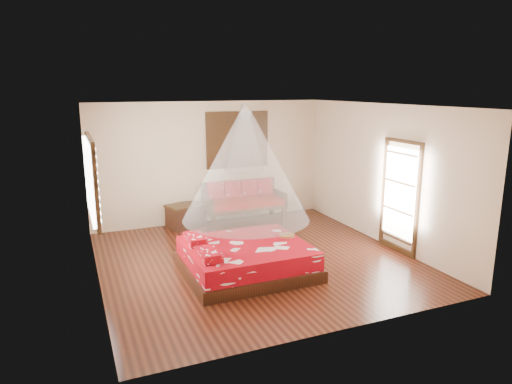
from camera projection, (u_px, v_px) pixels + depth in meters
room at (256, 185)px, 8.11m from camera, size 5.54×5.54×2.84m
bed at (245, 258)px, 7.80m from camera, size 2.11×1.91×0.64m
daybed at (243, 200)px, 10.70m from camera, size 1.86×0.83×0.96m
storage_chest at (185, 216)px, 10.30m from camera, size 0.90×0.77×0.53m
shutter_panel at (238, 140)px, 10.69m from camera, size 1.52×0.06×1.32m
window_left at (93, 178)px, 7.21m from camera, size 0.10×1.74×1.34m
glazed_door at (400, 197)px, 8.66m from camera, size 0.08×1.02×2.16m
wine_tray at (287, 233)px, 8.16m from camera, size 0.28×0.28×0.23m
mosquito_net_main at (246, 166)px, 7.44m from camera, size 2.12×2.12×1.80m
mosquito_net_daybed at (245, 138)px, 10.25m from camera, size 0.91×0.91×1.50m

